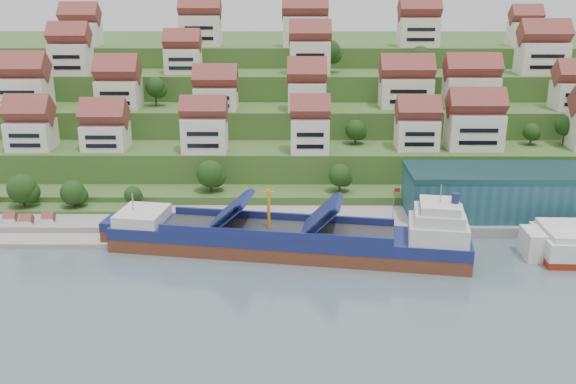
{
  "coord_description": "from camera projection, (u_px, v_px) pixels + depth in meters",
  "views": [
    {
      "loc": [
        -2.92,
        -114.19,
        50.35
      ],
      "look_at": [
        -3.69,
        14.0,
        8.0
      ],
      "focal_mm": 40.0,
      "sensor_mm": 36.0,
      "label": 1
    }
  ],
  "objects": [
    {
      "name": "quay",
      "position": [
        398.0,
        221.0,
        137.99
      ],
      "size": [
        180.0,
        14.0,
        2.2
      ],
      "primitive_type": "cube",
      "color": "gray",
      "rests_on": "ground"
    },
    {
      "name": "hillside_trees",
      "position": [
        247.0,
        125.0,
        160.16
      ],
      "size": [
        140.93,
        62.9,
        31.0
      ],
      "color": "#1F4115",
      "rests_on": "ground"
    },
    {
      "name": "hillside",
      "position": [
        300.0,
        103.0,
        219.19
      ],
      "size": [
        260.0,
        128.0,
        31.0
      ],
      "color": "#2D4C1E",
      "rests_on": "ground"
    },
    {
      "name": "ground",
      "position": [
        307.0,
        254.0,
        124.2
      ],
      "size": [
        300.0,
        300.0,
        0.0
      ],
      "primitive_type": "plane",
      "color": "slate",
      "rests_on": "ground"
    },
    {
      "name": "hillside_village",
      "position": [
        308.0,
        81.0,
        174.17
      ],
      "size": [
        157.73,
        62.46,
        29.22
      ],
      "color": "silver",
      "rests_on": "ground"
    },
    {
      "name": "flagpole",
      "position": [
        394.0,
        203.0,
        131.44
      ],
      "size": [
        1.28,
        0.16,
        8.0
      ],
      "color": "gray",
      "rests_on": "quay"
    },
    {
      "name": "beach_huts",
      "position": [
        19.0,
        223.0,
        134.09
      ],
      "size": [
        14.4,
        3.7,
        2.2
      ],
      "color": "white",
      "rests_on": "pebble_beach"
    },
    {
      "name": "warehouse",
      "position": [
        547.0,
        192.0,
        137.79
      ],
      "size": [
        60.0,
        15.0,
        10.0
      ],
      "primitive_type": "cube",
      "color": "#21505A",
      "rests_on": "quay"
    },
    {
      "name": "pebble_beach",
      "position": [
        32.0,
        228.0,
        135.77
      ],
      "size": [
        45.0,
        20.0,
        1.0
      ],
      "primitive_type": "cube",
      "color": "gray",
      "rests_on": "ground"
    },
    {
      "name": "cargo_ship",
      "position": [
        297.0,
        240.0,
        123.29
      ],
      "size": [
        69.65,
        21.26,
        15.15
      ],
      "rotation": [
        0.0,
        0.0,
        -0.16
      ],
      "color": "#5C2D1C",
      "rests_on": "ground"
    }
  ]
}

